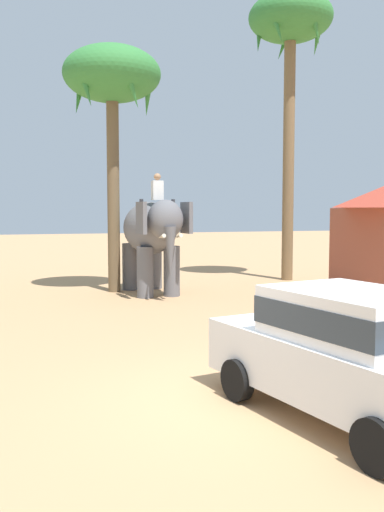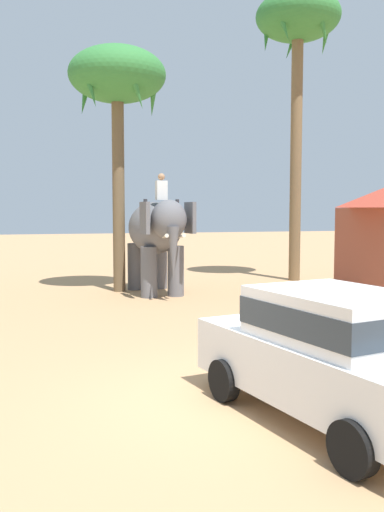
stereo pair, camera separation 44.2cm
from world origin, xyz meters
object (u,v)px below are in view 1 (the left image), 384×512
Objects in this scene: elephant_with_mahout at (152,233)px; palm_tree_near_hut at (112,81)px; car_sedan_foreground at (349,349)px; palm_tree_left_of_road at (290,30)px.

palm_tree_near_hut is at bearing 141.17° from elephant_with_mahout.
palm_tree_near_hut is at bearing 94.17° from car_sedan_foreground.
car_sedan_foreground is 0.54× the size of palm_tree_near_hut.
palm_tree_near_hut is 0.74× the size of palm_tree_left_of_road.
palm_tree_left_of_road reaches higher than palm_tree_near_hut.
elephant_with_mahout is 0.36× the size of palm_tree_left_of_road.
palm_tree_near_hut is at bearing -171.29° from palm_tree_left_of_road.
elephant_with_mahout is 0.49× the size of palm_tree_near_hut.
elephant_with_mahout is (0.20, 11.40, 1.06)m from car_sedan_foreground.
palm_tree_left_of_road is (6.14, 13.36, 8.64)m from car_sedan_foreground.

